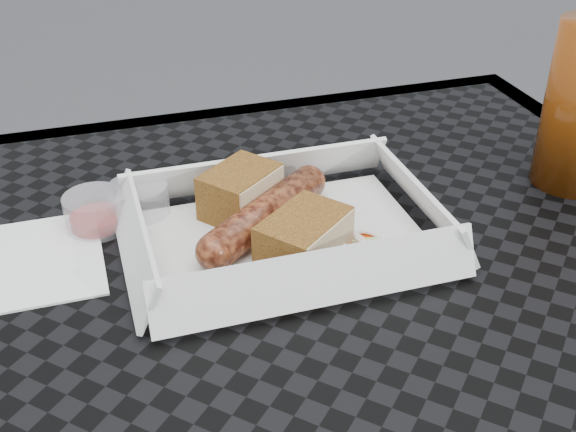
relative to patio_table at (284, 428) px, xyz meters
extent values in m
cube|color=black|center=(0.00, 0.00, 0.07)|extent=(0.80, 0.80, 0.01)
cube|color=black|center=(0.00, 0.39, 0.06)|extent=(0.80, 0.03, 0.03)
cylinder|color=black|center=(0.35, 0.35, -0.30)|extent=(0.03, 0.03, 0.73)
cube|color=white|center=(0.04, 0.12, 0.08)|extent=(0.22, 0.15, 0.00)
cylinder|color=brown|center=(0.03, 0.14, 0.09)|extent=(0.12, 0.10, 0.03)
sphere|color=brown|center=(0.08, 0.18, 0.09)|extent=(0.03, 0.03, 0.03)
sphere|color=brown|center=(-0.02, 0.10, 0.09)|extent=(0.03, 0.03, 0.03)
cube|color=brown|center=(0.01, 0.17, 0.10)|extent=(0.08, 0.07, 0.04)
cube|color=brown|center=(0.04, 0.09, 0.10)|extent=(0.08, 0.08, 0.04)
cylinder|color=#D53F09|center=(0.08, 0.09, 0.08)|extent=(0.02, 0.02, 0.00)
torus|color=white|center=(0.09, 0.09, 0.08)|extent=(0.02, 0.02, 0.00)
cube|color=#B2D17F|center=(0.10, 0.10, 0.08)|extent=(0.02, 0.02, 0.00)
cube|color=white|center=(-0.16, 0.15, 0.08)|extent=(0.12, 0.12, 0.00)
cylinder|color=#95110A|center=(-0.10, 0.19, 0.09)|extent=(0.05, 0.05, 0.03)
cylinder|color=silver|center=(-0.07, 0.19, 0.09)|extent=(0.05, 0.05, 0.03)
camera|label=1|loc=(-0.10, -0.34, 0.40)|focal=45.00mm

